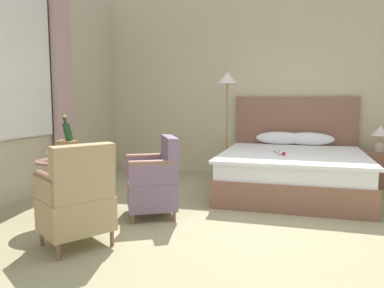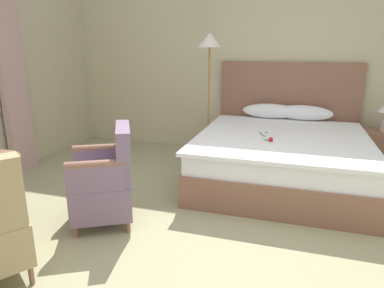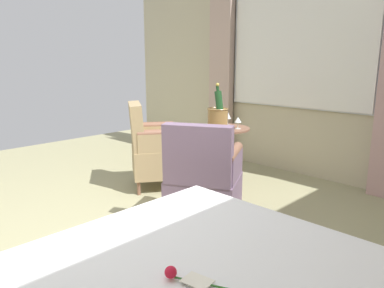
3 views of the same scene
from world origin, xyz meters
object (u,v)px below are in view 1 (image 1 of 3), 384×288
at_px(bed, 293,169).
at_px(champagne_bucket, 67,147).
at_px(wine_glass_near_edge, 50,150).
at_px(wine_glass_near_bucket, 68,149).
at_px(armchair_by_window, 155,181).
at_px(bedside_lamp, 380,135).
at_px(floor_lamp_brass, 227,90).
at_px(side_table_round, 65,185).
at_px(nightstand, 378,169).
at_px(armchair_facing_bed, 77,200).

xyz_separation_m(bed, champagne_bucket, (-2.27, -2.11, 0.48)).
bearing_deg(wine_glass_near_edge, wine_glass_near_bucket, 68.01).
height_order(bed, armchair_by_window, bed).
height_order(bedside_lamp, wine_glass_near_edge, bedside_lamp).
bearing_deg(champagne_bucket, wine_glass_near_bucket, 123.30).
bearing_deg(floor_lamp_brass, bed, -25.30).
relative_size(bedside_lamp, floor_lamp_brass, 0.22).
xyz_separation_m(wine_glass_near_edge, armchair_by_window, (0.98, 0.54, -0.39)).
bearing_deg(side_table_round, nightstand, 37.54).
bearing_deg(bedside_lamp, armchair_by_window, -140.39).
relative_size(champagne_bucket, armchair_facing_bed, 0.51).
bearing_deg(bedside_lamp, bed, -152.01).
distance_m(champagne_bucket, armchair_by_window, 1.02).
bearing_deg(bedside_lamp, wine_glass_near_edge, -142.99).
height_order(side_table_round, wine_glass_near_bucket, wine_glass_near_bucket).
height_order(champagne_bucket, wine_glass_near_bucket, champagne_bucket).
bearing_deg(bed, bedside_lamp, 27.99).
height_order(nightstand, bedside_lamp, bedside_lamp).
distance_m(nightstand, bedside_lamp, 0.53).
bearing_deg(bed, wine_glass_near_edge, -139.10).
relative_size(bed, champagne_bucket, 4.65).
height_order(bedside_lamp, side_table_round, bedside_lamp).
xyz_separation_m(side_table_round, wine_glass_near_bucket, (-0.05, 0.16, 0.37)).
bearing_deg(wine_glass_near_edge, side_table_round, 19.88).
relative_size(floor_lamp_brass, wine_glass_near_edge, 11.81).
distance_m(nightstand, champagne_bucket, 4.52).
bearing_deg(bedside_lamp, wine_glass_near_bucket, -144.45).
distance_m(bed, wine_glass_near_bucket, 3.10).
xyz_separation_m(wine_glass_near_bucket, armchair_facing_bed, (0.59, -0.74, -0.34)).
distance_m(bedside_lamp, wine_glass_near_bucket, 4.47).
relative_size(champagne_bucket, armchair_by_window, 0.53).
bearing_deg(nightstand, side_table_round, -142.46).
bearing_deg(bed, wine_glass_near_bucket, -140.97).
xyz_separation_m(bedside_lamp, floor_lamp_brass, (-2.31, -0.16, 0.67)).
height_order(nightstand, wine_glass_near_bucket, wine_glass_near_bucket).
distance_m(floor_lamp_brass, champagne_bucket, 2.95).
xyz_separation_m(floor_lamp_brass, champagne_bucket, (-1.21, -2.62, -0.65)).
xyz_separation_m(bed, armchair_by_window, (-1.49, -1.60, 0.06)).
xyz_separation_m(bed, armchair_facing_bed, (-1.80, -2.68, 0.10)).
bearing_deg(nightstand, floor_lamp_brass, -176.02).
xyz_separation_m(side_table_round, armchair_by_window, (0.85, 0.49, -0.01)).
distance_m(floor_lamp_brass, armchair_facing_bed, 3.42).
bearing_deg(wine_glass_near_bucket, floor_lamp_brass, 61.49).
bearing_deg(nightstand, wine_glass_near_edge, -142.99).
bearing_deg(armchair_facing_bed, floor_lamp_brass, 76.97).
height_order(bedside_lamp, wine_glass_near_bucket, bedside_lamp).
bearing_deg(bedside_lamp, armchair_facing_bed, -132.38).
relative_size(nightstand, wine_glass_near_bucket, 4.25).
bearing_deg(wine_glass_near_bucket, champagne_bucket, -56.70).
xyz_separation_m(side_table_round, champagne_bucket, (0.07, -0.02, 0.42)).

